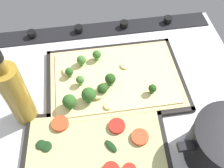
{
  "coord_description": "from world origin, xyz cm",
  "views": [
    {
      "loc": [
        6.66,
        36.17,
        60.44
      ],
      "look_at": [
        0.74,
        -2.01,
        6.99
      ],
      "focal_mm": 40.68,
      "sensor_mm": 36.0,
      "label": 1
    }
  ],
  "objects_px": {
    "broccoli_pizza": "(111,80)",
    "veggie_pizza_back": "(97,150)",
    "oil_bottle": "(16,94)",
    "baking_tray_back": "(96,152)",
    "baking_tray_front": "(115,80)"
  },
  "relations": [
    {
      "from": "broccoli_pizza",
      "to": "veggie_pizza_back",
      "type": "height_order",
      "value": "broccoli_pizza"
    },
    {
      "from": "baking_tray_front",
      "to": "broccoli_pizza",
      "type": "bearing_deg",
      "value": 24.02
    },
    {
      "from": "oil_bottle",
      "to": "baking_tray_front",
      "type": "bearing_deg",
      "value": -162.4
    },
    {
      "from": "baking_tray_front",
      "to": "oil_bottle",
      "type": "xyz_separation_m",
      "value": [
        0.25,
        0.08,
        0.1
      ]
    },
    {
      "from": "baking_tray_back",
      "to": "oil_bottle",
      "type": "height_order",
      "value": "oil_bottle"
    },
    {
      "from": "baking_tray_front",
      "to": "veggie_pizza_back",
      "type": "relative_size",
      "value": 1.15
    },
    {
      "from": "veggie_pizza_back",
      "to": "baking_tray_front",
      "type": "bearing_deg",
      "value": -110.52
    },
    {
      "from": "veggie_pizza_back",
      "to": "oil_bottle",
      "type": "bearing_deg",
      "value": -36.81
    },
    {
      "from": "broccoli_pizza",
      "to": "oil_bottle",
      "type": "xyz_separation_m",
      "value": [
        0.24,
        0.07,
        0.09
      ]
    },
    {
      "from": "broccoli_pizza",
      "to": "oil_bottle",
      "type": "relative_size",
      "value": 1.53
    },
    {
      "from": "veggie_pizza_back",
      "to": "broccoli_pizza",
      "type": "bearing_deg",
      "value": -107.49
    },
    {
      "from": "baking_tray_front",
      "to": "oil_bottle",
      "type": "relative_size",
      "value": 1.63
    },
    {
      "from": "broccoli_pizza",
      "to": "baking_tray_back",
      "type": "relative_size",
      "value": 1.01
    },
    {
      "from": "baking_tray_front",
      "to": "baking_tray_back",
      "type": "distance_m",
      "value": 0.23
    },
    {
      "from": "baking_tray_front",
      "to": "oil_bottle",
      "type": "distance_m",
      "value": 0.28
    }
  ]
}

